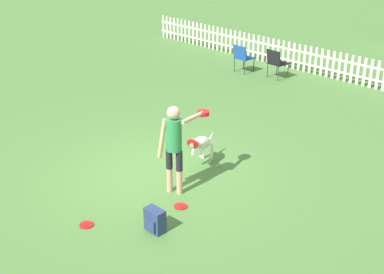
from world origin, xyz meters
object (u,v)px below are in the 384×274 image
Objects in this scene: frisbee_near_dog at (86,225)px; backpack_on_grass at (155,220)px; folding_chair_center at (276,61)px; handler_person at (175,139)px; frisbee_near_handler at (181,206)px; folding_chair_blue_left at (242,56)px; leaping_dog at (201,143)px.

backpack_on_grass is at bearing 36.95° from frisbee_near_dog.
frisbee_near_dog is at bearing 111.81° from folding_chair_center.
folding_chair_center is (-3.45, 7.88, 0.33)m from backpack_on_grass.
handler_person reaches higher than frisbee_near_dog.
folding_chair_center is at bearing 114.45° from frisbee_near_handler.
folding_chair_center reaches higher than frisbee_near_handler.
handler_person reaches higher than folding_chair_center.
handler_person is at bearing 82.65° from frisbee_near_dog.
backpack_on_grass is at bearing 123.22° from folding_chair_blue_left.
folding_chair_center reaches higher than leaping_dog.
handler_person is 7.60m from folding_chair_blue_left.
folding_chair_blue_left is (-4.32, 6.85, 0.50)m from frisbee_near_handler.
folding_chair_center is (1.10, 0.22, 0.01)m from folding_chair_blue_left.
backpack_on_grass is at bearing -73.93° from frisbee_near_handler.
frisbee_near_handler is at bearing 101.35° from leaping_dog.
frisbee_near_dog is (0.16, -2.90, -0.47)m from leaping_dog.
handler_person is 2.11m from frisbee_near_dog.
folding_chair_blue_left reaches higher than leaping_dog.
folding_chair_center is (-3.22, 7.07, 0.52)m from frisbee_near_handler.
frisbee_near_dog is at bearing 116.01° from folding_chair_blue_left.
folding_chair_center is (-2.53, 8.56, 0.52)m from frisbee_near_dog.
handler_person is 7.31m from folding_chair_center.
backpack_on_grass is 0.47× the size of folding_chair_blue_left.
frisbee_near_handler is at bearing 124.71° from folding_chair_blue_left.
leaping_dog is 2.64× the size of backpack_on_grass.
leaping_dog is at bearing 93.24° from frisbee_near_dog.
folding_chair_blue_left reaches higher than frisbee_near_handler.
handler_person is at bearing 90.50° from leaping_dog.
backpack_on_grass reaches higher than frisbee_near_handler.
folding_chair_center is at bearing 92.56° from handler_person.
frisbee_near_dog is (-0.23, -1.82, -1.04)m from handler_person.
leaping_dog is 2.48m from backpack_on_grass.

